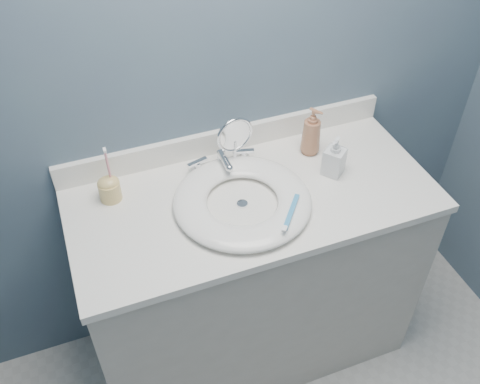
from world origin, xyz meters
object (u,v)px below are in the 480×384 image
makeup_mirror (235,141)px  toothbrush_holder (109,188)px  soap_bottle_clear (335,156)px  soap_bottle_amber (312,131)px

makeup_mirror → toothbrush_holder: toothbrush_holder is taller
makeup_mirror → toothbrush_holder: (-0.44, -0.01, -0.06)m
soap_bottle_clear → toothbrush_holder: toothbrush_holder is taller
toothbrush_holder → soap_bottle_clear: bearing=-10.9°
makeup_mirror → soap_bottle_clear: makeup_mirror is taller
soap_bottle_amber → soap_bottle_clear: (0.02, -0.13, -0.02)m
soap_bottle_amber → soap_bottle_clear: soap_bottle_amber is taller
makeup_mirror → soap_bottle_amber: makeup_mirror is taller
soap_bottle_clear → soap_bottle_amber: bearing=151.2°
soap_bottle_amber → soap_bottle_clear: bearing=-110.0°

